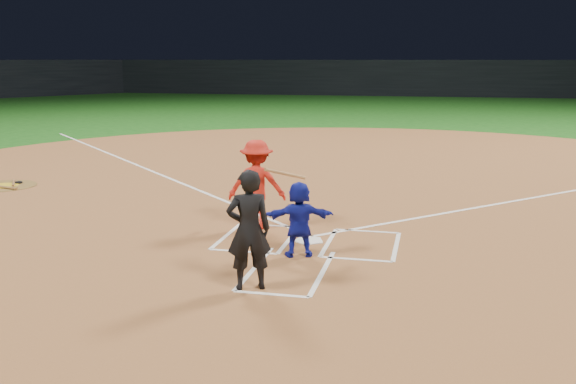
% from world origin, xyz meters
% --- Properties ---
extents(ground, '(120.00, 120.00, 0.00)m').
position_xyz_m(ground, '(0.00, 0.00, 0.00)').
color(ground, '#144A12').
rests_on(ground, ground).
extents(home_plate_dirt, '(28.00, 28.00, 0.01)m').
position_xyz_m(home_plate_dirt, '(0.00, 6.00, 0.01)').
color(home_plate_dirt, brown).
rests_on(home_plate_dirt, ground).
extents(stadium_wall_far, '(80.00, 1.20, 3.20)m').
position_xyz_m(stadium_wall_far, '(0.00, 48.00, 1.60)').
color(stadium_wall_far, black).
rests_on(stadium_wall_far, ground).
extents(home_plate, '(0.60, 0.60, 0.02)m').
position_xyz_m(home_plate, '(0.00, 0.00, 0.02)').
color(home_plate, white).
rests_on(home_plate, home_plate_dirt).
extents(on_deck_circle, '(1.70, 1.70, 0.01)m').
position_xyz_m(on_deck_circle, '(-8.86, 3.31, 0.02)').
color(on_deck_circle, brown).
rests_on(on_deck_circle, home_plate_dirt).
extents(on_deck_logo, '(0.80, 0.80, 0.00)m').
position_xyz_m(on_deck_logo, '(-8.86, 3.31, 0.02)').
color(on_deck_logo, gold).
rests_on(on_deck_logo, on_deck_circle).
extents(on_deck_bat_a, '(0.53, 0.73, 0.06)m').
position_xyz_m(on_deck_bat_a, '(-8.71, 3.56, 0.05)').
color(on_deck_bat_a, brown).
rests_on(on_deck_bat_a, on_deck_circle).
extents(on_deck_bat_c, '(0.83, 0.26, 0.06)m').
position_xyz_m(on_deck_bat_c, '(-8.56, 3.01, 0.05)').
color(on_deck_bat_c, olive).
rests_on(on_deck_bat_c, on_deck_circle).
extents(bat_weight_donut, '(0.19, 0.19, 0.05)m').
position_xyz_m(bat_weight_donut, '(-8.66, 3.71, 0.05)').
color(bat_weight_donut, black).
rests_on(bat_weight_donut, on_deck_circle).
extents(catcher, '(1.26, 0.72, 1.29)m').
position_xyz_m(catcher, '(0.01, -0.92, 0.66)').
color(catcher, '#131BA0').
rests_on(catcher, home_plate_dirt).
extents(umpire, '(0.76, 0.64, 1.76)m').
position_xyz_m(umpire, '(-0.37, -2.62, 0.89)').
color(umpire, black).
rests_on(umpire, home_plate_dirt).
extents(chalk_markings, '(28.35, 17.32, 0.01)m').
position_xyz_m(chalk_markings, '(0.00, 5.29, 0.01)').
color(chalk_markings, white).
rests_on(chalk_markings, home_plate_dirt).
extents(batter_at_plate, '(1.57, 0.83, 1.75)m').
position_xyz_m(batter_at_plate, '(-1.18, 0.71, 0.89)').
color(batter_at_plate, red).
rests_on(batter_at_plate, home_plate_dirt).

